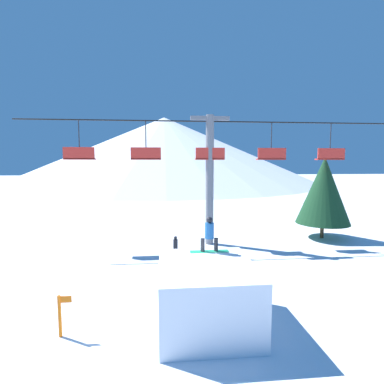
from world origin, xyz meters
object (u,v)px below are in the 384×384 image
object	(u,v)px
snow_ramp	(206,294)
distant_skier	(175,246)
trail_marker	(60,315)
pine_tree_near	(324,190)
snowboarder	(209,235)

from	to	relation	value
snow_ramp	distant_skier	world-z (taller)	snow_ramp
distant_skier	trail_marker	bearing A→B (deg)	-118.20
pine_tree_near	snow_ramp	bearing A→B (deg)	-133.17
pine_tree_near	trail_marker	bearing A→B (deg)	-143.28
trail_marker	distant_skier	bearing A→B (deg)	61.80
snow_ramp	snowboarder	xyz separation A→B (m)	(0.28, 1.24, 1.63)
snow_ramp	trail_marker	world-z (taller)	snow_ramp
distant_skier	snow_ramp	bearing A→B (deg)	-83.96
snowboarder	distant_skier	size ratio (longest dim) A/B	1.12
trail_marker	distant_skier	distance (m)	7.86
snowboarder	trail_marker	world-z (taller)	snowboarder
trail_marker	pine_tree_near	bearing A→B (deg)	36.72
distant_skier	snowboarder	bearing A→B (deg)	-79.72
snowboarder	distant_skier	xyz separation A→B (m)	(-0.98, 5.42, -1.96)
snow_ramp	pine_tree_near	size ratio (longest dim) A/B	0.63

